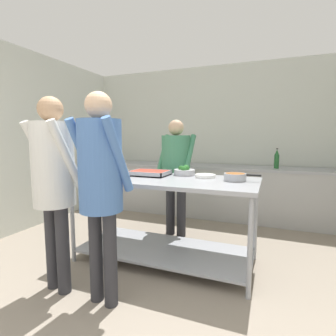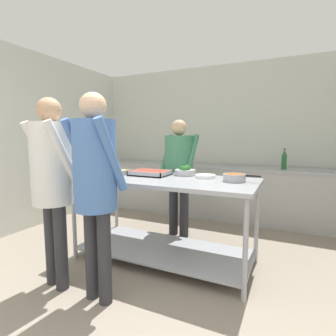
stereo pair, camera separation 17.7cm
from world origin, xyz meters
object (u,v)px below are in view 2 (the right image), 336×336
object	(u,v)px
guest_serving_right	(52,173)
cook_behind_counter	(179,166)
broccoli_bowl	(185,171)
water_bottle	(284,160)
serving_tray_vegetables	(151,173)
guest_serving_left	(95,175)
sauce_pan	(235,177)
plate_stack	(205,176)
serving_tray_roast	(111,172)

from	to	relation	value
guest_serving_right	cook_behind_counter	xyz separation A→B (m)	(0.52, 1.64, -0.08)
broccoli_bowl	water_bottle	size ratio (longest dim) A/B	0.77
guest_serving_right	cook_behind_counter	distance (m)	1.73
guest_serving_right	cook_behind_counter	world-z (taller)	guest_serving_right
serving_tray_vegetables	guest_serving_left	world-z (taller)	guest_serving_left
serving_tray_vegetables	sauce_pan	xyz separation A→B (m)	(0.98, -0.04, 0.02)
serving_tray_vegetables	broccoli_bowl	xyz separation A→B (m)	(0.37, 0.15, 0.02)
serving_tray_vegetables	sauce_pan	size ratio (longest dim) A/B	1.20
guest_serving_left	plate_stack	bearing A→B (deg)	61.86
serving_tray_roast	cook_behind_counter	xyz separation A→B (m)	(0.56, 0.78, 0.02)
serving_tray_roast	guest_serving_right	xyz separation A→B (m)	(0.03, -0.87, 0.10)
cook_behind_counter	guest_serving_right	bearing A→B (deg)	-107.67
serving_tray_roast	water_bottle	bearing A→B (deg)	44.77
serving_tray_roast	guest_serving_left	world-z (taller)	guest_serving_left
serving_tray_vegetables	sauce_pan	distance (m)	0.98
serving_tray_roast	guest_serving_left	size ratio (longest dim) A/B	0.24
serving_tray_roast	broccoli_bowl	size ratio (longest dim) A/B	1.71
serving_tray_vegetables	water_bottle	xyz separation A→B (m)	(1.39, 1.68, 0.08)
guest_serving_left	water_bottle	size ratio (longest dim) A/B	5.46
broccoli_bowl	sauce_pan	size ratio (longest dim) A/B	0.67
plate_stack	guest_serving_left	distance (m)	1.24
plate_stack	cook_behind_counter	size ratio (longest dim) A/B	0.14
serving_tray_vegetables	guest_serving_right	bearing A→B (deg)	-112.69
sauce_pan	serving_tray_roast	bearing A→B (deg)	-175.41
serving_tray_roast	serving_tray_vegetables	xyz separation A→B (m)	(0.46, 0.15, 0.00)
water_bottle	guest_serving_left	bearing A→B (deg)	-116.09
serving_tray_vegetables	guest_serving_right	distance (m)	1.11
serving_tray_roast	cook_behind_counter	world-z (taller)	cook_behind_counter
water_bottle	serving_tray_roast	bearing A→B (deg)	-135.23
cook_behind_counter	water_bottle	bearing A→B (deg)	39.30
serving_tray_vegetables	guest_serving_right	xyz separation A→B (m)	(-0.43, -1.02, 0.10)
serving_tray_roast	sauce_pan	bearing A→B (deg)	4.59
broccoli_bowl	cook_behind_counter	bearing A→B (deg)	120.49
broccoli_bowl	guest_serving_left	size ratio (longest dim) A/B	0.14
plate_stack	guest_serving_left	world-z (taller)	guest_serving_left
guest_serving_right	water_bottle	world-z (taller)	guest_serving_right
sauce_pan	water_bottle	size ratio (longest dim) A/B	1.16
serving_tray_roast	water_bottle	xyz separation A→B (m)	(1.85, 1.83, 0.08)
serving_tray_roast	broccoli_bowl	distance (m)	0.89
plate_stack	cook_behind_counter	distance (m)	0.79
water_bottle	guest_serving_right	bearing A→B (deg)	-123.89
guest_serving_left	guest_serving_right	bearing A→B (deg)	179.27
serving_tray_roast	guest_serving_right	size ratio (longest dim) A/B	0.24
serving_tray_roast	guest_serving_left	distance (m)	1.02
sauce_pan	guest_serving_left	distance (m)	1.35
broccoli_bowl	water_bottle	world-z (taller)	water_bottle
serving_tray_roast	water_bottle	world-z (taller)	water_bottle
serving_tray_roast	serving_tray_vegetables	world-z (taller)	same
guest_serving_left	guest_serving_right	distance (m)	0.49
broccoli_bowl	guest_serving_left	xyz separation A→B (m)	(-0.31, -1.18, 0.09)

